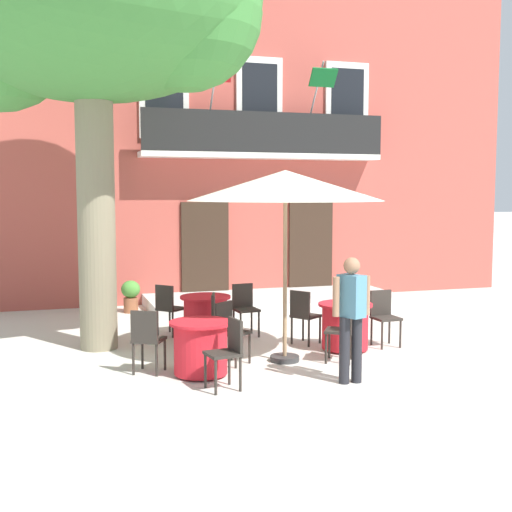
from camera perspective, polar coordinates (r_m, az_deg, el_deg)
name	(u,v)px	position (r m, az deg, el deg)	size (l,w,h in m)	color
ground_plane	(346,345)	(11.28, 7.70, -7.54)	(120.00, 120.00, 0.00)	beige
building_facade	(236,145)	(17.62, -1.75, 9.46)	(13.00, 5.09, 7.50)	#B24C42
entrance_step_platform	(274,301)	(14.81, 1.55, -3.86)	(5.50, 2.25, 0.25)	silver
plane_tree	(86,6)	(11.39, -14.27, 19.93)	(5.51, 4.84, 7.16)	#7F755B
cafe_table_near_tree	(345,326)	(10.86, 7.59, -5.93)	(0.86, 0.86, 0.76)	red
cafe_chair_near_tree_0	(344,327)	(10.10, 7.53, -6.01)	(0.55, 0.55, 0.91)	#2D2823
cafe_chair_near_tree_1	(384,314)	(11.26, 10.82, -4.86)	(0.42, 0.42, 0.91)	#2D2823
cafe_chair_near_tree_2	(303,313)	(11.16, 4.06, -4.87)	(0.56, 0.56, 0.91)	#2D2823
cafe_table_middle	(201,348)	(9.35, -4.74, -7.78)	(0.86, 0.86, 0.76)	red
cafe_chair_middle_0	(229,328)	(9.94, -2.29, -6.15)	(0.56, 0.56, 0.91)	#2D2823
cafe_chair_middle_1	(147,337)	(9.48, -9.26, -6.79)	(0.54, 0.54, 0.91)	#2D2823
cafe_chair_middle_2	(228,349)	(8.67, -2.40, -7.88)	(0.46, 0.46, 0.91)	#2D2823
cafe_table_front	(205,317)	(11.54, -4.32, -5.21)	(0.86, 0.86, 0.76)	red
cafe_chair_front_0	(207,317)	(10.78, -4.21, -5.24)	(0.50, 0.50, 0.91)	#2D2823
cafe_chair_front_1	(245,306)	(11.84, -0.97, -4.25)	(0.43, 0.43, 0.91)	#2D2823
cafe_chair_front_2	(168,306)	(11.91, -7.48, -4.24)	(0.56, 0.56, 0.91)	#2D2823
cafe_umbrella	(285,186)	(9.86, 2.52, 5.94)	(2.90, 2.90, 2.85)	#997A56
ground_planter_left	(131,295)	(14.31, -10.61, -3.24)	(0.39, 0.39, 0.68)	#995638
pedestrian_near_entrance	(351,312)	(8.94, 8.10, -4.77)	(0.53, 0.40, 1.68)	#232328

